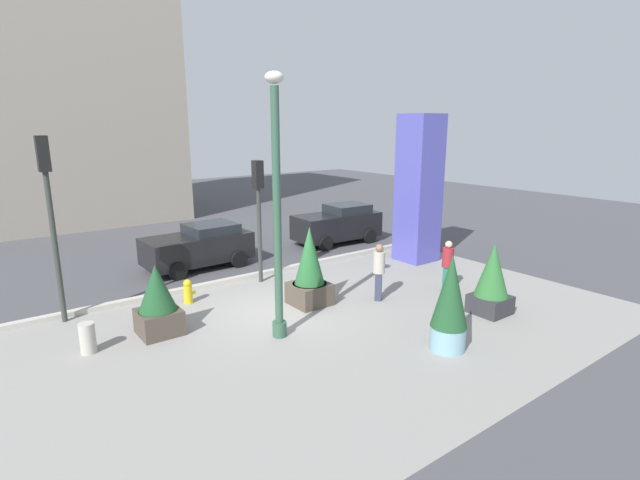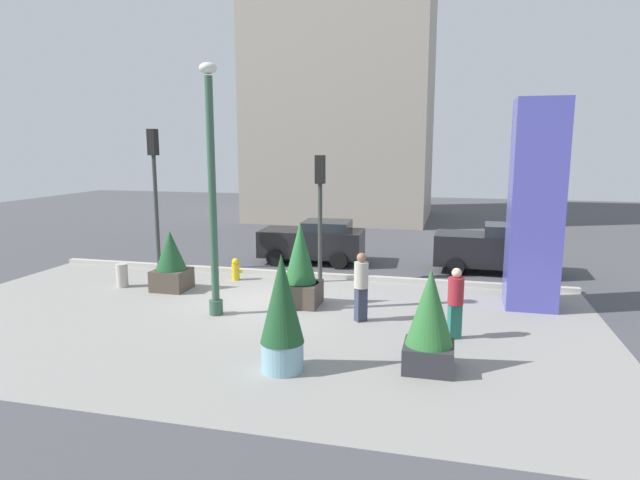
{
  "view_description": "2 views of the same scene",
  "coord_description": "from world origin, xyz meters",
  "px_view_note": "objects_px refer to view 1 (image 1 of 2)",
  "views": [
    {
      "loc": [
        -6.83,
        -11.24,
        5.28
      ],
      "look_at": [
        1.63,
        0.05,
        1.87
      ],
      "focal_mm": 27.02,
      "sensor_mm": 36.0,
      "label": 1
    },
    {
      "loc": [
        5.17,
        -14.25,
        4.4
      ],
      "look_at": [
        1.68,
        -0.25,
        1.9
      ],
      "focal_mm": 30.38,
      "sensor_mm": 36.0,
      "label": 2
    }
  ],
  "objects_px": {
    "fire_hydrant": "(188,292)",
    "car_curb_east": "(199,246)",
    "potted_plant_mid_plaza": "(310,270)",
    "pedestrian_on_sidewalk": "(448,264)",
    "traffic_light_corner": "(258,201)",
    "art_pillar_blue": "(419,189)",
    "potted_plant_by_pillar": "(450,303)",
    "pedestrian_crossing": "(379,269)",
    "potted_plant_near_left": "(158,301)",
    "lamp_post": "(277,215)",
    "car_intersection": "(338,224)",
    "traffic_light_far_side": "(49,201)",
    "potted_plant_curbside": "(492,280)",
    "concrete_bollard": "(88,338)"
  },
  "relations": [
    {
      "from": "potted_plant_mid_plaza",
      "to": "concrete_bollard",
      "type": "xyz_separation_m",
      "value": [
        -6.03,
        0.55,
        -0.71
      ]
    },
    {
      "from": "potted_plant_near_left",
      "to": "car_curb_east",
      "type": "distance_m",
      "value": 5.95
    },
    {
      "from": "potted_plant_near_left",
      "to": "traffic_light_corner",
      "type": "bearing_deg",
      "value": 26.77
    },
    {
      "from": "potted_plant_by_pillar",
      "to": "car_intersection",
      "type": "bearing_deg",
      "value": 65.0
    },
    {
      "from": "pedestrian_crossing",
      "to": "potted_plant_by_pillar",
      "type": "bearing_deg",
      "value": -105.99
    },
    {
      "from": "concrete_bollard",
      "to": "car_curb_east",
      "type": "height_order",
      "value": "car_curb_east"
    },
    {
      "from": "car_curb_east",
      "to": "potted_plant_mid_plaza",
      "type": "bearing_deg",
      "value": -79.08
    },
    {
      "from": "potted_plant_curbside",
      "to": "pedestrian_on_sidewalk",
      "type": "height_order",
      "value": "potted_plant_curbside"
    },
    {
      "from": "art_pillar_blue",
      "to": "potted_plant_mid_plaza",
      "type": "xyz_separation_m",
      "value": [
        -6.21,
        -1.42,
        -1.74
      ]
    },
    {
      "from": "potted_plant_by_pillar",
      "to": "traffic_light_corner",
      "type": "xyz_separation_m",
      "value": [
        -1.01,
        7.14,
        1.61
      ]
    },
    {
      "from": "pedestrian_crossing",
      "to": "traffic_light_far_side",
      "type": "bearing_deg",
      "value": 153.79
    },
    {
      "from": "potted_plant_mid_plaza",
      "to": "pedestrian_crossing",
      "type": "distance_m",
      "value": 2.13
    },
    {
      "from": "potted_plant_near_left",
      "to": "fire_hydrant",
      "type": "relative_size",
      "value": 2.48
    },
    {
      "from": "art_pillar_blue",
      "to": "potted_plant_by_pillar",
      "type": "relative_size",
      "value": 2.38
    },
    {
      "from": "traffic_light_far_side",
      "to": "car_curb_east",
      "type": "bearing_deg",
      "value": 27.45
    },
    {
      "from": "art_pillar_blue",
      "to": "potted_plant_curbside",
      "type": "distance_m",
      "value": 5.95
    },
    {
      "from": "fire_hydrant",
      "to": "car_curb_east",
      "type": "height_order",
      "value": "car_curb_east"
    },
    {
      "from": "fire_hydrant",
      "to": "car_intersection",
      "type": "bearing_deg",
      "value": 21.08
    },
    {
      "from": "potted_plant_curbside",
      "to": "car_intersection",
      "type": "distance_m",
      "value": 9.34
    },
    {
      "from": "lamp_post",
      "to": "art_pillar_blue",
      "type": "xyz_separation_m",
      "value": [
        8.13,
        2.8,
        -0.31
      ]
    },
    {
      "from": "potted_plant_curbside",
      "to": "potted_plant_near_left",
      "type": "bearing_deg",
      "value": 152.0
    },
    {
      "from": "potted_plant_near_left",
      "to": "traffic_light_corner",
      "type": "xyz_separation_m",
      "value": [
        4.21,
        2.12,
        1.92
      ]
    },
    {
      "from": "art_pillar_blue",
      "to": "pedestrian_on_sidewalk",
      "type": "bearing_deg",
      "value": -122.61
    },
    {
      "from": "fire_hydrant",
      "to": "concrete_bollard",
      "type": "height_order",
      "value": "same"
    },
    {
      "from": "potted_plant_curbside",
      "to": "pedestrian_crossing",
      "type": "xyz_separation_m",
      "value": [
        -1.82,
        2.68,
        -0.01
      ]
    },
    {
      "from": "potted_plant_curbside",
      "to": "lamp_post",
      "type": "bearing_deg",
      "value": 157.9
    },
    {
      "from": "car_intersection",
      "to": "traffic_light_corner",
      "type": "bearing_deg",
      "value": -153.83
    },
    {
      "from": "car_curb_east",
      "to": "pedestrian_crossing",
      "type": "relative_size",
      "value": 2.22
    },
    {
      "from": "art_pillar_blue",
      "to": "pedestrian_on_sidewalk",
      "type": "distance_m",
      "value": 4.18
    },
    {
      "from": "traffic_light_corner",
      "to": "pedestrian_on_sidewalk",
      "type": "height_order",
      "value": "traffic_light_corner"
    },
    {
      "from": "potted_plant_mid_plaza",
      "to": "fire_hydrant",
      "type": "relative_size",
      "value": 3.17
    },
    {
      "from": "potted_plant_near_left",
      "to": "car_intersection",
      "type": "height_order",
      "value": "potted_plant_near_left"
    },
    {
      "from": "car_curb_east",
      "to": "car_intersection",
      "type": "relative_size",
      "value": 0.99
    },
    {
      "from": "traffic_light_corner",
      "to": "pedestrian_on_sidewalk",
      "type": "xyz_separation_m",
      "value": [
        4.31,
        -4.45,
        -1.87
      ]
    },
    {
      "from": "concrete_bollard",
      "to": "car_curb_east",
      "type": "distance_m",
      "value": 7.08
    },
    {
      "from": "pedestrian_crossing",
      "to": "art_pillar_blue",
      "type": "bearing_deg",
      "value": 29.1
    },
    {
      "from": "potted_plant_near_left",
      "to": "fire_hydrant",
      "type": "distance_m",
      "value": 2.25
    },
    {
      "from": "fire_hydrant",
      "to": "traffic_light_corner",
      "type": "xyz_separation_m",
      "value": [
        2.78,
        0.47,
        2.44
      ]
    },
    {
      "from": "traffic_light_corner",
      "to": "fire_hydrant",
      "type": "bearing_deg",
      "value": -170.31
    },
    {
      "from": "lamp_post",
      "to": "fire_hydrant",
      "type": "xyz_separation_m",
      "value": [
        -0.96,
        3.63,
        -2.77
      ]
    },
    {
      "from": "concrete_bollard",
      "to": "fire_hydrant",
      "type": "bearing_deg",
      "value": 28.45
    },
    {
      "from": "traffic_light_far_side",
      "to": "car_intersection",
      "type": "bearing_deg",
      "value": 12.25
    },
    {
      "from": "fire_hydrant",
      "to": "car_curb_east",
      "type": "relative_size",
      "value": 0.19
    },
    {
      "from": "art_pillar_blue",
      "to": "potted_plant_curbside",
      "type": "height_order",
      "value": "art_pillar_blue"
    },
    {
      "from": "potted_plant_curbside",
      "to": "pedestrian_crossing",
      "type": "distance_m",
      "value": 3.24
    },
    {
      "from": "fire_hydrant",
      "to": "car_curb_east",
      "type": "bearing_deg",
      "value": 61.55
    },
    {
      "from": "fire_hydrant",
      "to": "art_pillar_blue",
      "type": "bearing_deg",
      "value": -5.24
    },
    {
      "from": "potted_plant_mid_plaza",
      "to": "pedestrian_on_sidewalk",
      "type": "distance_m",
      "value": 4.54
    },
    {
      "from": "traffic_light_corner",
      "to": "potted_plant_near_left",
      "type": "bearing_deg",
      "value": -153.23
    },
    {
      "from": "potted_plant_by_pillar",
      "to": "pedestrian_crossing",
      "type": "distance_m",
      "value": 3.57
    }
  ]
}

